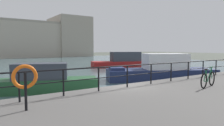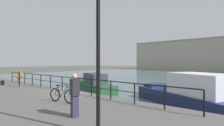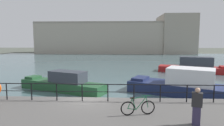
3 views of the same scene
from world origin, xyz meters
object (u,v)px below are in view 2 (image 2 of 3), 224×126
Objects in this scene: standing_person at (75,95)px; quay_lamp_post at (98,24)px; moored_white_yacht at (197,96)px; life_ring_stand at (20,75)px; parked_bicycle at (62,95)px; moored_blue_motorboat at (93,84)px; mooring_bollard at (3,83)px.

quay_lamp_post is at bearing -85.76° from standing_person.
moored_white_yacht is at bearing 5.65° from standing_person.
moored_white_yacht is at bearing 86.69° from quay_lamp_post.
quay_lamp_post is at bearing -12.55° from life_ring_stand.
parked_bicycle is 5.46m from quay_lamp_post.
standing_person is at bearing 155.59° from moored_blue_motorboat.
standing_person reaches higher than moored_white_yacht.
life_ring_stand is at bearing 98.86° from moored_blue_motorboat.
moored_blue_motorboat is at bearing 64.64° from standing_person.
standing_person is (10.51, -2.17, -0.11)m from life_ring_stand.
parked_bicycle is at bearing -2.40° from mooring_bollard.
moored_white_yacht is at bearing -162.73° from moored_blue_motorboat.
moored_blue_motorboat is 8.83m from mooring_bollard.
standing_person is at bearing 162.67° from quay_lamp_post.
standing_person is at bearing -6.72° from mooring_bollard.
quay_lamp_post is (14.58, -2.08, 3.05)m from mooring_bollard.
mooring_bollard is 0.26× the size of standing_person.
quay_lamp_post is (10.63, -9.96, 3.55)m from moored_blue_motorboat.
mooring_bollard is at bearing -162.96° from life_ring_stand.
quay_lamp_post is at bearing -8.13° from mooring_bollard.
mooring_bollard is at bearing 166.84° from parked_bicycle.
moored_white_yacht reaches higher than parked_bicycle.
moored_blue_motorboat is 1.69× the size of quay_lamp_post.
moored_blue_motorboat is at bearing 63.35° from mooring_bollard.
quay_lamp_post is (4.33, -1.65, 2.88)m from parked_bicycle.
standing_person is (-2.38, -8.35, 0.98)m from moored_white_yacht.
parked_bicycle reaches higher than mooring_bollard.
mooring_bollard is 15.04m from quay_lamp_post.
standing_person reaches higher than moored_blue_motorboat.
moored_white_yacht is at bearing 45.56° from parked_bicycle.
moored_white_yacht is 8.74m from standing_person.
moored_blue_motorboat is 5.18× the size of standing_person.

